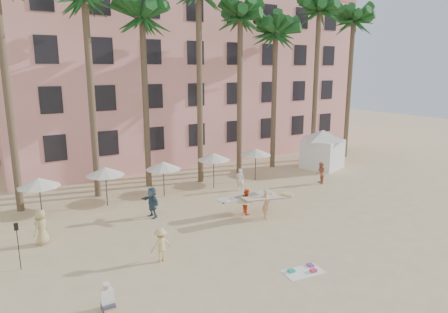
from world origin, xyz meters
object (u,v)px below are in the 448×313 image
carrier_yellow (266,202)px  carrier_white (247,200)px  cabana (323,146)px  pink_hotel (182,77)px

carrier_yellow → carrier_white: 1.40m
cabana → carrier_white: (-12.48, -6.13, -1.20)m
cabana → carrier_yellow: (-11.92, -7.40, -1.03)m
carrier_yellow → carrier_white: size_ratio=0.99×
pink_hotel → carrier_yellow: bearing=-102.0°
carrier_white → pink_hotel: bearing=75.7°
carrier_white → cabana: bearing=26.2°
pink_hotel → cabana: 16.36m
carrier_yellow → carrier_white: (-0.56, 1.27, -0.16)m
pink_hotel → carrier_yellow: 22.24m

